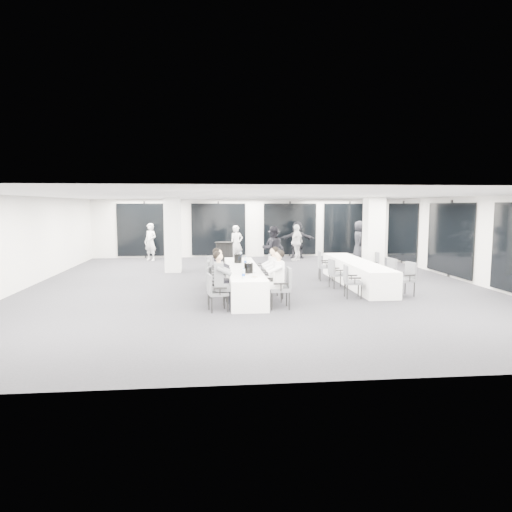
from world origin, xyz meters
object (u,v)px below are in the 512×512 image
at_px(chair_side_right_near, 407,277).
at_px(standing_guest_g, 150,239).
at_px(banquet_table_side, 356,273).
at_px(standing_guest_b, 273,246).
at_px(standing_guest_d, 297,240).
at_px(chair_main_left_near, 215,290).
at_px(chair_side_right_far, 372,264).
at_px(chair_side_left_mid, 335,272).
at_px(chair_main_right_far, 265,267).
at_px(chair_side_left_near, 350,279).
at_px(standing_guest_c, 274,242).
at_px(standing_guest_f, 297,237).
at_px(chair_main_left_fourth, 214,271).
at_px(chair_main_right_near, 283,285).
at_px(chair_main_left_mid, 214,276).
at_px(chair_main_right_second, 278,280).
at_px(ice_bucket_far, 238,258).
at_px(chair_main_right_fourth, 269,273).
at_px(ice_bucket_near, 249,268).
at_px(chair_side_left_far, 323,264).
at_px(banquet_table_main, 243,280).
at_px(chair_side_right_mid, 388,271).
at_px(standing_guest_h, 367,243).
at_px(chair_main_right_mid, 273,276).
at_px(chair_main_left_far, 214,269).
at_px(chair_main_left_second, 214,283).
at_px(standing_guest_a, 237,241).
at_px(standing_guest_e, 359,238).
at_px(cocktail_table, 224,255).

distance_m(chair_side_right_near, standing_guest_g, 12.18).
xyz_separation_m(banquet_table_side, standing_guest_b, (-2.24, 3.27, 0.60)).
height_order(standing_guest_b, standing_guest_d, standing_guest_b).
xyz_separation_m(banquet_table_side, chair_main_left_near, (-4.52, -3.24, 0.14)).
bearing_deg(chair_side_right_far, chair_side_left_mid, 128.65).
bearing_deg(banquet_table_side, chair_main_right_far, 169.19).
distance_m(chair_side_left_near, standing_guest_c, 8.61).
xyz_separation_m(chair_side_right_far, standing_guest_f, (-1.34, 6.43, 0.46)).
height_order(chair_main_left_fourth, chair_main_right_near, chair_main_left_fourth).
relative_size(chair_main_left_mid, standing_guest_f, 0.50).
relative_size(chair_main_right_second, ice_bucket_far, 3.53).
relative_size(chair_main_right_fourth, standing_guest_c, 0.50).
bearing_deg(chair_main_left_fourth, chair_side_left_mid, 105.14).
xyz_separation_m(banquet_table_side, ice_bucket_near, (-3.62, -2.20, 0.51)).
distance_m(chair_main_right_fourth, chair_side_left_far, 2.52).
distance_m(chair_main_left_mid, standing_guest_d, 8.85).
bearing_deg(banquet_table_main, ice_bucket_far, 94.48).
height_order(chair_side_right_mid, standing_guest_h, standing_guest_h).
bearing_deg(standing_guest_c, standing_guest_f, -108.72).
xyz_separation_m(chair_main_left_near, standing_guest_d, (3.82, 9.69, 0.42)).
height_order(chair_main_right_mid, standing_guest_f, standing_guest_f).
distance_m(chair_main_left_far, chair_side_left_mid, 3.82).
bearing_deg(chair_main_left_second, standing_guest_c, 175.71).
distance_m(chair_main_right_fourth, ice_bucket_near, 1.84).
bearing_deg(chair_main_right_far, chair_side_left_near, -129.23).
bearing_deg(chair_main_left_second, chair_main_right_far, 163.47).
relative_size(chair_main_right_mid, chair_side_left_far, 0.95).
bearing_deg(chair_main_right_near, chair_main_right_mid, 0.74).
bearing_deg(chair_main_left_fourth, chair_main_right_second, 59.41).
height_order(chair_main_right_mid, standing_guest_h, standing_guest_h).
relative_size(standing_guest_a, standing_guest_c, 1.08).
height_order(banquet_table_side, standing_guest_b, standing_guest_b).
xyz_separation_m(banquet_table_main, standing_guest_h, (5.10, 4.12, 0.67)).
relative_size(chair_side_left_near, chair_side_right_far, 0.94).
relative_size(banquet_table_side, standing_guest_g, 2.60).
distance_m(chair_main_right_mid, standing_guest_d, 8.10).
relative_size(chair_main_right_far, chair_side_left_near, 1.05).
bearing_deg(standing_guest_e, chair_main_left_near, 157.42).
distance_m(chair_main_right_near, standing_guest_b, 6.41).
xyz_separation_m(chair_main_right_near, chair_main_right_fourth, (-0.01, 2.52, -0.08)).
height_order(cocktail_table, chair_main_right_second, cocktail_table).
distance_m(chair_main_left_mid, standing_guest_a, 7.81).
bearing_deg(banquet_table_main, chair_side_right_near, -10.06).
relative_size(chair_main_right_fourth, ice_bucket_near, 3.20).
relative_size(chair_side_right_mid, standing_guest_h, 0.43).
xyz_separation_m(banquet_table_main, chair_side_right_far, (4.52, 1.97, 0.17)).
bearing_deg(standing_guest_f, banquet_table_side, 104.56).
bearing_deg(cocktail_table, chair_main_right_fourth, -75.08).
relative_size(banquet_table_side, chair_main_right_near, 4.96).
bearing_deg(chair_main_right_mid, chair_side_left_near, -102.99).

